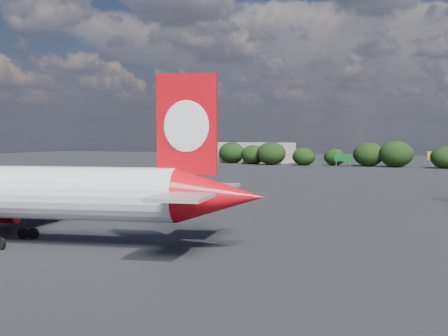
% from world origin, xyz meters
% --- Properties ---
extents(ground, '(500.00, 500.00, 0.00)m').
position_xyz_m(ground, '(0.00, 60.00, 0.00)').
color(ground, black).
rests_on(ground, ground).
extents(qantas_airliner, '(50.73, 48.56, 16.71)m').
position_xyz_m(qantas_airliner, '(-6.87, 8.04, 5.09)').
color(qantas_airliner, white).
rests_on(qantas_airliner, ground).
extents(terminal_building, '(42.00, 16.00, 8.00)m').
position_xyz_m(terminal_building, '(-65.00, 192.00, 4.00)').
color(terminal_building, '#A29A8B').
rests_on(terminal_building, ground).
extents(highway_sign, '(6.00, 0.30, 4.50)m').
position_xyz_m(highway_sign, '(-18.00, 176.00, 3.13)').
color(highway_sign, '#125D28').
rests_on(highway_sign, ground).
extents(billboard_yellow, '(5.00, 0.30, 5.50)m').
position_xyz_m(billboard_yellow, '(12.00, 182.00, 3.87)').
color(billboard_yellow, gold).
rests_on(billboard_yellow, ground).
extents(horizon_treeline, '(203.62, 16.52, 9.25)m').
position_xyz_m(horizon_treeline, '(9.73, 180.16, 4.02)').
color(horizon_treeline, black).
rests_on(horizon_treeline, ground).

